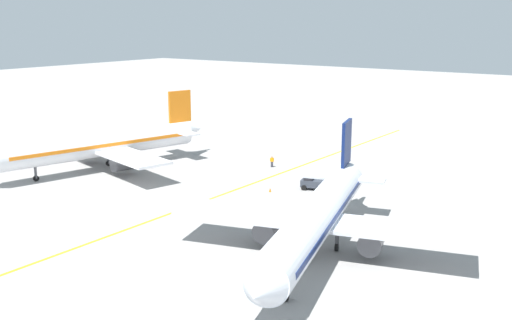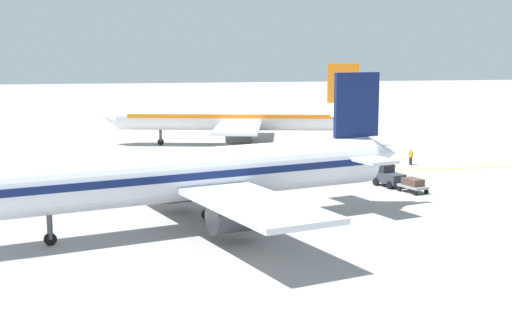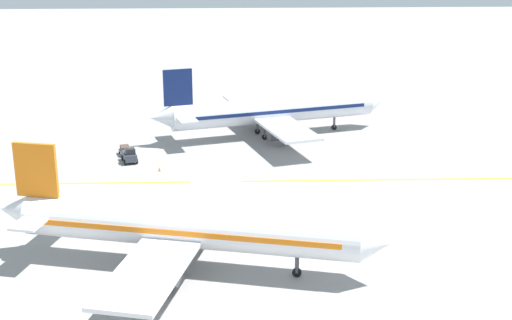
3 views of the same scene
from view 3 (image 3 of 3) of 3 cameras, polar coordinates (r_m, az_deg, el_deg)
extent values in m
plane|color=gray|center=(84.73, -2.23, -1.74)|extent=(400.00, 400.00, 0.00)
cube|color=yellow|center=(84.73, -2.23, -1.74)|extent=(1.65, 120.00, 0.01)
cylinder|color=silver|center=(102.78, 1.45, 4.01)|extent=(11.87, 29.81, 3.60)
cone|color=silver|center=(109.32, 9.47, 4.61)|extent=(3.96, 3.26, 3.42)
cone|color=silver|center=(98.37, -7.61, 3.40)|extent=(3.78, 3.74, 3.06)
cube|color=#0F1E51|center=(102.75, 1.46, 4.09)|extent=(11.06, 26.94, 0.50)
cube|color=silver|center=(102.63, 0.93, 3.57)|extent=(28.33, 12.84, 0.36)
cylinder|color=#4C4C51|center=(107.51, 0.02, 3.55)|extent=(3.01, 3.69, 2.20)
cylinder|color=#4C4C51|center=(98.42, 1.91, 2.19)|extent=(3.01, 3.69, 2.20)
cube|color=#0F1E51|center=(97.96, -6.27, 5.79)|extent=(1.47, 3.94, 5.00)
cube|color=silver|center=(98.95, -5.91, 3.61)|extent=(9.31, 4.83, 0.24)
cylinder|color=#4C4C51|center=(106.99, 6.28, 3.13)|extent=(0.36, 0.36, 2.00)
cylinder|color=black|center=(107.25, 6.26, 2.62)|extent=(0.49, 0.85, 0.80)
cylinder|color=#4C4C51|center=(104.19, 0.11, 2.84)|extent=(0.36, 0.36, 2.00)
cylinder|color=black|center=(104.45, 0.11, 2.31)|extent=(0.49, 0.85, 0.80)
cylinder|color=#4C4C51|center=(101.28, 0.69, 2.40)|extent=(0.36, 0.36, 2.00)
cylinder|color=black|center=(101.55, 0.69, 1.85)|extent=(0.49, 0.85, 0.80)
cylinder|color=white|center=(62.58, -5.43, -5.37)|extent=(10.78, 29.98, 3.60)
cone|color=white|center=(60.19, 9.61, -6.53)|extent=(3.90, 3.16, 3.42)
cone|color=white|center=(68.86, -18.73, -3.80)|extent=(3.70, 3.65, 3.06)
cube|color=orange|center=(62.53, -5.43, -5.25)|extent=(10.09, 27.07, 0.50)
cube|color=white|center=(63.15, -6.28, -5.89)|extent=(28.42, 11.85, 0.36)
cylinder|color=#4C4C51|center=(68.02, -4.98, -5.20)|extent=(2.91, 3.64, 2.20)
cylinder|color=#4C4C51|center=(59.40, -7.70, -8.89)|extent=(2.91, 3.64, 2.20)
cube|color=orange|center=(66.34, -17.20, -0.79)|extent=(1.32, 3.97, 5.00)
cube|color=white|center=(67.40, -16.52, -3.96)|extent=(9.31, 4.52, 0.24)
cylinder|color=#4C4C51|center=(61.67, 3.30, -8.14)|extent=(0.36, 0.36, 2.00)
cylinder|color=black|center=(62.11, 3.28, -8.97)|extent=(0.47, 0.84, 0.80)
cylinder|color=#4C4C51|center=(65.51, -6.65, -6.61)|extent=(0.36, 0.36, 2.00)
cylinder|color=black|center=(65.93, -6.62, -7.40)|extent=(0.47, 0.84, 0.80)
cylinder|color=#4C4C51|center=(62.77, -7.55, -7.78)|extent=(0.36, 0.36, 2.00)
cylinder|color=black|center=(63.21, -7.51, -8.60)|extent=(0.47, 0.84, 0.80)
cube|color=#333842|center=(93.01, -10.10, 0.31)|extent=(3.31, 2.31, 0.90)
cube|color=black|center=(92.26, -10.07, 0.69)|extent=(1.42, 1.54, 0.70)
sphere|color=orange|center=(92.14, -10.08, 0.94)|extent=(0.16, 0.16, 0.16)
cylinder|color=black|center=(92.35, -9.52, -0.08)|extent=(0.74, 0.44, 0.70)
cylinder|color=black|center=(92.12, -10.44, -0.17)|extent=(0.74, 0.44, 0.70)
cylinder|color=black|center=(94.18, -9.74, 0.27)|extent=(0.74, 0.44, 0.70)
cylinder|color=black|center=(93.96, -10.64, 0.17)|extent=(0.74, 0.44, 0.70)
cube|color=gray|center=(96.11, -10.42, 0.71)|extent=(2.90, 2.10, 0.20)
cube|color=#4C382D|center=(96.00, -10.43, 0.93)|extent=(2.07, 1.60, 0.60)
cylinder|color=black|center=(95.32, -9.93, 0.39)|extent=(0.46, 0.26, 0.44)
cylinder|color=black|center=(95.13, -10.68, 0.31)|extent=(0.46, 0.26, 0.44)
cylinder|color=black|center=(97.28, -10.14, 0.73)|extent=(0.46, 0.26, 0.44)
cylinder|color=black|center=(97.10, -10.88, 0.66)|extent=(0.46, 0.26, 0.44)
cylinder|color=#23232D|center=(83.99, -15.69, -2.29)|extent=(0.16, 0.16, 0.85)
cylinder|color=#23232D|center=(84.18, -15.72, -2.25)|extent=(0.16, 0.16, 0.85)
cube|color=orange|center=(83.85, -15.75, -1.80)|extent=(0.42, 0.36, 0.60)
cylinder|color=orange|center=(83.63, -15.71, -1.85)|extent=(0.10, 0.10, 0.55)
cylinder|color=orange|center=(84.07, -15.79, -1.76)|extent=(0.10, 0.10, 0.55)
sphere|color=#9E7051|center=(83.71, -15.77, -1.53)|extent=(0.22, 0.22, 0.22)
cone|color=orange|center=(89.06, -7.73, -0.72)|extent=(0.32, 0.32, 0.55)
cone|color=orange|center=(67.26, -9.49, -7.12)|extent=(0.32, 0.32, 0.55)
camera|label=1|loc=(136.17, 20.90, 13.83)|focal=42.00mm
camera|label=2|loc=(149.30, 2.21, 11.66)|focal=50.00mm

